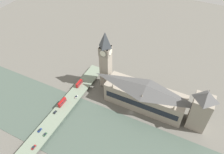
{
  "coord_description": "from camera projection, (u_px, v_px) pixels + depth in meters",
  "views": [
    {
      "loc": [
        -130.59,
        -43.46,
        177.67
      ],
      "look_at": [
        19.08,
        30.72,
        20.66
      ],
      "focal_mm": 35.0,
      "sensor_mm": 36.0,
      "label": 1
    }
  ],
  "objects": [
    {
      "name": "car_southbound_tail",
      "position": [
        45.0,
        134.0,
        197.13
      ],
      "size": [
        4.03,
        1.81,
        1.31
      ],
      "color": "#2D5638",
      "rests_on": "road_bridge"
    },
    {
      "name": "ground_plane",
      "position": [
        131.0,
        113.0,
        221.0
      ],
      "size": [
        600.0,
        600.0,
        0.0
      ],
      "primitive_type": "plane",
      "color": "#605E56"
    },
    {
      "name": "double_decker_bus_mid",
      "position": [
        62.0,
        102.0,
        222.25
      ],
      "size": [
        11.19,
        2.62,
        4.83
      ],
      "color": "red",
      "rests_on": "road_bridge"
    },
    {
      "name": "victoria_tower",
      "position": [
        201.0,
        110.0,
        196.01
      ],
      "size": [
        16.88,
        16.88,
        47.9
      ],
      "color": "gray",
      "rests_on": "ground_plane"
    },
    {
      "name": "clock_tower",
      "position": [
        106.0,
        59.0,
        226.05
      ],
      "size": [
        11.46,
        11.46,
        68.58
      ],
      "color": "gray",
      "rests_on": "ground_plane"
    },
    {
      "name": "river_water",
      "position": [
        114.0,
        144.0,
        195.11
      ],
      "size": [
        67.01,
        360.0,
        0.3
      ],
      "primitive_type": "cube",
      "color": "#47564C",
      "rests_on": "ground_plane"
    },
    {
      "name": "parliament_hall",
      "position": [
        145.0,
        96.0,
        218.1
      ],
      "size": [
        23.9,
        80.3,
        29.15
      ],
      "color": "gray",
      "rests_on": "ground_plane"
    },
    {
      "name": "road_bridge",
      "position": [
        56.0,
        117.0,
        213.12
      ],
      "size": [
        166.02,
        15.96,
        4.15
      ],
      "color": "#5D6A59",
      "rests_on": "ground_plane"
    },
    {
      "name": "car_southbound_extra",
      "position": [
        55.0,
        112.0,
        215.41
      ],
      "size": [
        4.08,
        1.88,
        1.29
      ],
      "color": "black",
      "rests_on": "road_bridge"
    },
    {
      "name": "car_northbound_lead",
      "position": [
        76.0,
        97.0,
        230.18
      ],
      "size": [
        4.45,
        1.86,
        1.44
      ],
      "color": "silver",
      "rests_on": "road_bridge"
    },
    {
      "name": "car_southbound_lead",
      "position": [
        34.0,
        147.0,
        187.9
      ],
      "size": [
        4.76,
        1.89,
        1.31
      ],
      "color": "maroon",
      "rests_on": "road_bridge"
    },
    {
      "name": "double_decker_bus_lead",
      "position": [
        79.0,
        83.0,
        241.88
      ],
      "size": [
        10.34,
        2.52,
        5.03
      ],
      "color": "red",
      "rests_on": "road_bridge"
    },
    {
      "name": "car_northbound_mid",
      "position": [
        40.0,
        130.0,
        200.29
      ],
      "size": [
        4.52,
        1.93,
        1.37
      ],
      "color": "navy",
      "rests_on": "road_bridge"
    }
  ]
}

